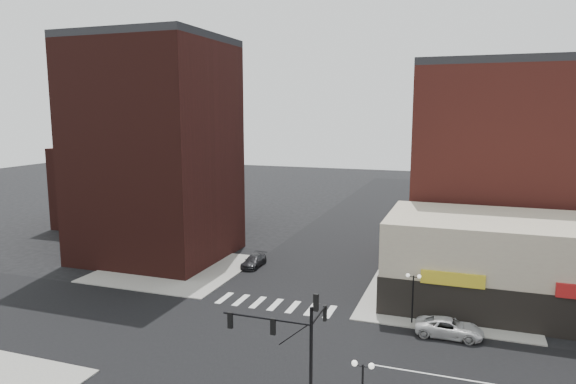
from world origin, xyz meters
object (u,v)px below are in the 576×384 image
(street_lamp_ne, at_px, (413,286))
(dark_sedan_north, at_px, (254,261))
(traffic_signal, at_px, (296,338))
(street_lamp_se_a, at_px, (363,379))
(white_suv, at_px, (449,328))

(street_lamp_ne, xyz_separation_m, dark_sedan_north, (-18.50, 10.24, -2.65))
(traffic_signal, height_order, dark_sedan_north, traffic_signal)
(traffic_signal, bearing_deg, street_lamp_ne, 73.25)
(street_lamp_se_a, height_order, street_lamp_ne, same)
(traffic_signal, bearing_deg, street_lamp_se_a, -2.57)
(street_lamp_ne, height_order, white_suv, street_lamp_ne)
(street_lamp_se_a, xyz_separation_m, white_suv, (3.98, 14.50, -2.58))
(traffic_signal, xyz_separation_m, dark_sedan_north, (-13.74, 26.08, -4.32))
(traffic_signal, distance_m, white_suv, 16.83)
(dark_sedan_north, bearing_deg, street_lamp_ne, -28.81)
(traffic_signal, relative_size, street_lamp_se_a, 1.87)
(traffic_signal, xyz_separation_m, street_lamp_se_a, (3.76, -0.17, -1.67))
(dark_sedan_north, bearing_deg, white_suv, -28.51)
(traffic_signal, distance_m, dark_sedan_north, 29.79)
(street_lamp_se_a, distance_m, street_lamp_ne, 16.03)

